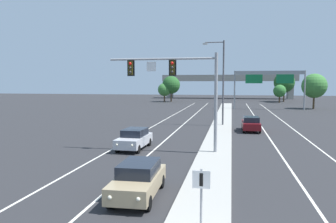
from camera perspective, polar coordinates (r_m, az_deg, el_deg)
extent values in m
cube|color=#9E9B93|center=(26.78, 8.39, -6.06)|extent=(2.40, 110.00, 0.15)
cube|color=silver|center=(34.17, 1.01, -3.71)|extent=(0.14, 100.00, 0.01)
cube|color=silver|center=(33.86, 16.92, -4.01)|extent=(0.14, 100.00, 0.01)
cube|color=silver|center=(34.88, -4.34, -3.54)|extent=(0.14, 100.00, 0.01)
cube|color=silver|center=(34.36, 22.42, -4.05)|extent=(0.14, 100.00, 0.01)
cylinder|color=gray|center=(23.99, 8.30, 1.50)|extent=(0.24, 0.24, 7.20)
cylinder|color=gray|center=(24.52, -1.07, 9.12)|extent=(7.98, 0.16, 0.16)
cube|color=black|center=(24.36, 0.80, 7.61)|extent=(0.56, 0.06, 1.20)
cube|color=#38330F|center=(24.33, 0.78, 7.61)|extent=(0.32, 0.32, 1.00)
sphere|color=red|center=(24.17, 0.71, 8.39)|extent=(0.22, 0.22, 0.22)
sphere|color=#282828|center=(24.16, 0.71, 7.63)|extent=(0.22, 0.22, 0.22)
sphere|color=#282828|center=(24.15, 0.71, 6.87)|extent=(0.22, 0.22, 0.22)
cube|color=black|center=(25.13, -6.45, 7.50)|extent=(0.56, 0.06, 1.20)
cube|color=#38330F|center=(25.09, -6.47, 7.51)|extent=(0.32, 0.32, 1.00)
sphere|color=red|center=(24.94, -6.60, 8.25)|extent=(0.22, 0.22, 0.22)
sphere|color=#282828|center=(24.93, -6.59, 7.52)|extent=(0.22, 0.22, 0.22)
sphere|color=#282828|center=(24.91, -6.58, 6.78)|extent=(0.22, 0.22, 0.22)
cube|color=white|center=(24.64, -2.91, 7.81)|extent=(0.70, 0.04, 0.70)
cylinder|color=gray|center=(11.46, 5.78, -15.23)|extent=(0.08, 0.08, 2.20)
cube|color=white|center=(11.19, 5.80, -11.68)|extent=(0.60, 0.03, 0.60)
cube|color=black|center=(11.17, 5.79, -11.71)|extent=(0.12, 0.01, 0.44)
cylinder|color=#4C4C51|center=(39.65, 9.58, 4.90)|extent=(0.20, 0.20, 10.00)
cylinder|color=#4C4C51|center=(39.97, 8.07, 11.82)|extent=(2.20, 0.12, 0.12)
cube|color=#B7B7B2|center=(40.03, 6.46, 11.61)|extent=(0.56, 0.28, 0.20)
cube|color=tan|center=(15.34, -5.22, -12.21)|extent=(1.92, 4.45, 0.70)
cube|color=black|center=(15.37, -5.03, -9.73)|extent=(1.65, 2.42, 0.56)
sphere|color=#EAE5C6|center=(13.18, -5.18, -14.91)|extent=(0.18, 0.18, 0.18)
sphere|color=#EAE5C6|center=(13.50, -10.08, -14.47)|extent=(0.18, 0.18, 0.18)
cylinder|color=black|center=(13.89, -3.51, -15.59)|extent=(0.24, 0.65, 0.64)
cylinder|color=black|center=(14.31, -9.99, -15.03)|extent=(0.24, 0.65, 0.64)
cylinder|color=black|center=(16.67, -1.17, -12.02)|extent=(0.24, 0.65, 0.64)
cylinder|color=black|center=(17.03, -6.58, -11.69)|extent=(0.24, 0.65, 0.64)
cube|color=#B7B7BC|center=(25.99, -5.91, -5.04)|extent=(1.92, 4.45, 0.70)
cube|color=black|center=(26.09, -5.77, -3.60)|extent=(1.65, 2.42, 0.56)
sphere|color=#EAE5C6|center=(23.77, -6.26, -5.87)|extent=(0.18, 0.18, 0.18)
sphere|color=#EAE5C6|center=(24.16, -8.86, -5.73)|extent=(0.18, 0.18, 0.18)
cylinder|color=black|center=(24.41, -5.23, -6.53)|extent=(0.24, 0.65, 0.64)
cylinder|color=black|center=(24.94, -8.76, -6.32)|extent=(0.24, 0.65, 0.64)
cylinder|color=black|center=(27.23, -3.29, -5.31)|extent=(0.24, 0.65, 0.64)
cylinder|color=black|center=(27.70, -6.49, -5.15)|extent=(0.24, 0.65, 0.64)
cube|color=#5B0F14|center=(36.35, 14.19, -2.28)|extent=(1.82, 4.41, 0.70)
cube|color=black|center=(36.06, 14.24, -1.33)|extent=(1.60, 2.38, 0.56)
sphere|color=#EAE5C6|center=(38.47, 13.14, -1.78)|extent=(0.18, 0.18, 0.18)
sphere|color=#EAE5C6|center=(38.54, 14.85, -1.81)|extent=(0.18, 0.18, 0.18)
cylinder|color=black|center=(37.84, 12.83, -2.50)|extent=(0.22, 0.64, 0.64)
cylinder|color=black|center=(37.94, 15.25, -2.53)|extent=(0.22, 0.64, 0.64)
cylinder|color=black|center=(34.87, 13.01, -3.14)|extent=(0.22, 0.64, 0.64)
cylinder|color=black|center=(34.97, 15.64, -3.17)|extent=(0.22, 0.64, 0.64)
cylinder|color=gray|center=(65.91, 11.48, 3.69)|extent=(0.28, 0.28, 7.50)
cylinder|color=gray|center=(67.29, 22.64, 3.43)|extent=(0.28, 0.28, 7.50)
cube|color=gray|center=(66.29, 17.20, 6.47)|extent=(13.00, 0.36, 0.70)
cube|color=#0F6033|center=(65.82, 14.70, 5.50)|extent=(3.20, 0.08, 1.70)
cube|color=#0F6033|center=(66.44, 19.65, 5.36)|extent=(3.20, 0.08, 1.70)
cube|color=gray|center=(108.54, 10.42, 5.50)|extent=(42.40, 6.40, 1.10)
cube|color=gray|center=(105.55, 10.41, 6.06)|extent=(42.40, 0.36, 0.90)
cube|color=gray|center=(110.44, 0.36, 3.83)|extent=(1.80, 2.40, 5.65)
cube|color=gray|center=(110.05, 20.45, 3.50)|extent=(1.80, 2.40, 5.65)
cylinder|color=#4C3823|center=(70.95, 23.97, 1.48)|extent=(0.36, 0.36, 2.63)
sphere|color=#387533|center=(70.84, 24.06, 4.09)|extent=(4.81, 4.81, 4.81)
cylinder|color=#4C3823|center=(94.62, 19.47, 2.53)|extent=(0.36, 0.36, 3.02)
sphere|color=#235623|center=(94.54, 19.53, 4.79)|extent=(5.53, 5.53, 5.53)
cylinder|color=#4C3823|center=(88.19, -0.62, 2.30)|extent=(0.36, 0.36, 1.92)
sphere|color=#387533|center=(88.11, -0.63, 3.83)|extent=(3.50, 3.50, 3.50)
cylinder|color=#4C3823|center=(88.62, 0.55, 2.54)|extent=(0.36, 0.36, 2.63)
sphere|color=#235623|center=(88.54, 0.55, 4.64)|extent=(4.81, 4.81, 4.81)
cylinder|color=#4C3823|center=(89.29, 18.77, 2.01)|extent=(0.36, 0.36, 1.75)
sphere|color=#2D6B2D|center=(89.21, 18.81, 3.40)|extent=(3.21, 3.21, 3.21)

